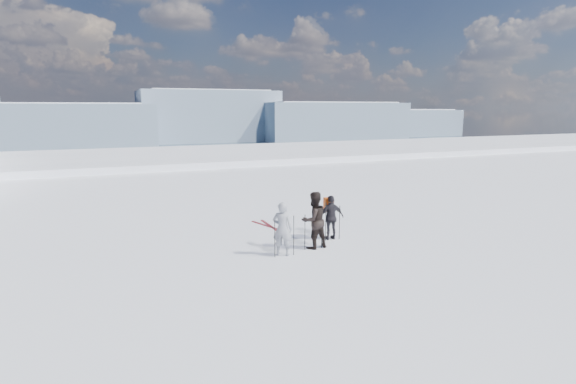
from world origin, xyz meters
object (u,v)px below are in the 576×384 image
at_px(skier_dark, 314,220).
at_px(skis_loose, 267,225).
at_px(skier_grey, 282,229).
at_px(skier_pack, 331,218).

bearing_deg(skier_dark, skis_loose, -92.21).
height_order(skier_grey, skis_loose, skier_grey).
relative_size(skier_grey, skis_loose, 0.99).
distance_m(skier_grey, skier_pack, 2.40).
xyz_separation_m(skier_dark, skis_loose, (-0.43, 3.24, -0.92)).
xyz_separation_m(skier_grey, skier_dark, (1.21, 0.29, 0.09)).
distance_m(skier_dark, skis_loose, 3.39).
relative_size(skier_pack, skis_loose, 0.91).
bearing_deg(skier_pack, skier_dark, 37.58).
distance_m(skier_grey, skis_loose, 3.71).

